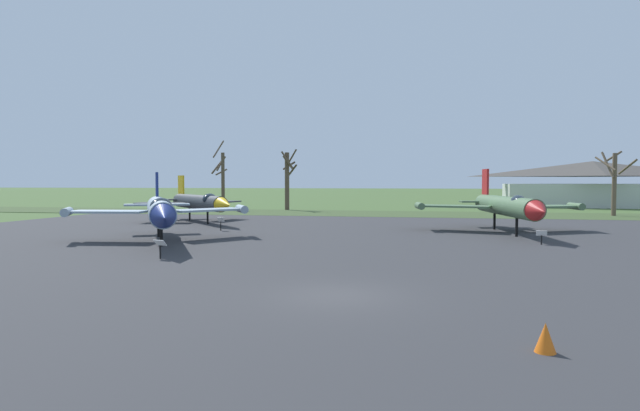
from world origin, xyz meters
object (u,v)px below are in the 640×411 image
Objects in this scene: info_placard_front_right at (542,236)px; jet_fighter_rear_center at (200,202)px; visitor_building at (592,184)px; info_placard_front_left at (160,247)px; jet_fighter_front_right at (506,206)px; traffic_cone at (545,339)px; jet_fighter_front_left at (160,210)px; info_placard_rear_center at (221,222)px.

info_placard_front_right is 0.08× the size of jet_fighter_rear_center.
jet_fighter_rear_center is 0.45× the size of visitor_building.
jet_fighter_front_right is (18.37, 16.75, 1.41)m from info_placard_front_left.
jet_fighter_rear_center is (-25.98, 4.59, -0.09)m from jet_fighter_front_right.
visitor_building is at bearing 70.80° from info_placard_front_right.
info_placard_front_left is at bearing 143.92° from traffic_cone.
traffic_cone is at bearing -107.15° from visitor_building.
jet_fighter_front_left reaches higher than info_placard_front_left.
traffic_cone is at bearing -96.76° from jet_fighter_front_right.
info_placard_rear_center is (4.86, -6.96, -1.28)m from jet_fighter_rear_center.
jet_fighter_front_right is at bearing -112.99° from visitor_building.
visitor_building reaches higher than jet_fighter_front_left.
info_placard_rear_center is 62.73m from visitor_building.
traffic_cone is (-3.29, -27.74, -1.71)m from jet_fighter_front_right.
traffic_cone is at bearing -54.93° from jet_fighter_rear_center.
info_placard_front_left is 0.07× the size of jet_fighter_front_right.
jet_fighter_front_left is at bearing -74.78° from jet_fighter_rear_center.
jet_fighter_front_right is 20.59× the size of traffic_cone.
jet_fighter_rear_center reaches higher than info_placard_front_left.
info_placard_front_right is 0.82× the size of info_placard_rear_center.
jet_fighter_front_right reaches higher than info_placard_rear_center.
jet_fighter_front_left reaches higher than info_placard_front_right.
jet_fighter_front_left is 7.92m from info_placard_rear_center.
traffic_cone is at bearing -101.72° from info_placard_front_right.
info_placard_front_right reaches higher than traffic_cone.
jet_fighter_front_left is 23.24m from info_placard_front_right.
jet_fighter_front_right is at bearing 6.38° from info_placard_rear_center.
info_placard_front_left is at bearing -153.43° from info_placard_front_right.
info_placard_front_left is 18.66m from traffic_cone.
visitor_building is (37.68, 62.26, 2.80)m from info_placard_front_left.
visitor_building is (45.30, 40.92, 1.48)m from jet_fighter_rear_center.
info_placard_front_left reaches higher than traffic_cone.
visitor_building reaches higher than traffic_cone.
jet_fighter_front_right is 27.98m from traffic_cone.
jet_fighter_rear_center reaches higher than traffic_cone.
info_placard_rear_center is (0.86, 7.75, -1.37)m from jet_fighter_front_left.
jet_fighter_front_left reaches higher than jet_fighter_rear_center.
info_placard_front_left is at bearing -61.42° from jet_fighter_front_left.
info_placard_rear_center is at bearing -55.08° from jet_fighter_rear_center.
info_placard_front_right is (1.00, -7.06, -1.49)m from jet_fighter_front_right.
info_placard_rear_center is (-21.13, -2.36, -1.38)m from jet_fighter_front_right.
jet_fighter_front_right is at bearing 83.24° from traffic_cone.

